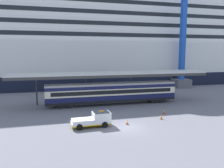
# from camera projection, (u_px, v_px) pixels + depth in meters

# --- Properties ---
(ground_plane) EXTENTS (400.00, 400.00, 0.00)m
(ground_plane) POSITION_uv_depth(u_px,v_px,m) (126.00, 128.00, 29.30)
(ground_plane) COLOR slate
(cruise_ship) EXTENTS (171.60, 28.56, 39.57)m
(cruise_ship) POSITION_uv_depth(u_px,v_px,m) (89.00, 40.00, 71.83)
(cruise_ship) COLOR black
(cruise_ship) RESTS_ON ground
(platform_canopy) EXTENTS (37.21, 5.71, 6.09)m
(platform_canopy) POSITION_uv_depth(u_px,v_px,m) (112.00, 74.00, 42.26)
(platform_canopy) COLOR silver
(platform_canopy) RESTS_ON ground
(train_carriage) EXTENTS (24.73, 2.81, 4.11)m
(train_carriage) POSITION_uv_depth(u_px,v_px,m) (113.00, 92.00, 42.35)
(train_carriage) COLOR black
(train_carriage) RESTS_ON ground
(service_truck) EXTENTS (5.28, 2.43, 2.02)m
(service_truck) POSITION_uv_depth(u_px,v_px,m) (95.00, 119.00, 29.71)
(service_truck) COLOR white
(service_truck) RESTS_ON ground
(traffic_cone_near) EXTENTS (0.36, 0.36, 0.77)m
(traffic_cone_near) POSITION_uv_depth(u_px,v_px,m) (164.00, 111.00, 36.06)
(traffic_cone_near) COLOR black
(traffic_cone_near) RESTS_ON ground
(traffic_cone_mid) EXTENTS (0.36, 0.36, 0.75)m
(traffic_cone_mid) POSITION_uv_depth(u_px,v_px,m) (161.00, 117.00, 32.98)
(traffic_cone_mid) COLOR black
(traffic_cone_mid) RESTS_ON ground
(traffic_cone_far) EXTENTS (0.36, 0.36, 0.65)m
(traffic_cone_far) POSITION_uv_depth(u_px,v_px,m) (127.00, 122.00, 30.57)
(traffic_cone_far) COLOR black
(traffic_cone_far) RESTS_ON ground
(dockside_crane) EXTENTS (13.83, 4.40, 61.50)m
(dockside_crane) POSITION_uv_depth(u_px,v_px,m) (186.00, 19.00, 61.12)
(dockside_crane) COLOR #595960
(dockside_crane) RESTS_ON ground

